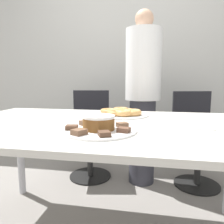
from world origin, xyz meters
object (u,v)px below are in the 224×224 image
object	(u,v)px
office_chair_left	(90,135)
frosted_cake	(99,122)
plate_cake	(99,130)
office_chair_right	(196,140)
plate_donuts	(121,115)
napkin	(204,128)
person_standing	(143,95)

from	to	relation	value
office_chair_left	frosted_cake	bearing A→B (deg)	-81.88
plate_cake	office_chair_right	bearing A→B (deg)	60.06
office_chair_left	plate_cake	world-z (taller)	office_chair_left
plate_cake	plate_donuts	bearing A→B (deg)	85.92
plate_donuts	napkin	size ratio (longest dim) A/B	3.26
plate_cake	napkin	bearing A→B (deg)	17.29
office_chair_right	napkin	xyz separation A→B (m)	(-0.17, -1.04, 0.34)
office_chair_right	frosted_cake	bearing A→B (deg)	-134.92
plate_cake	plate_donuts	size ratio (longest dim) A/B	0.96
office_chair_right	plate_donuts	distance (m)	1.01
office_chair_right	napkin	bearing A→B (deg)	-114.25
person_standing	frosted_cake	bearing A→B (deg)	-98.05
plate_cake	frosted_cake	xyz separation A→B (m)	(-0.00, 0.00, 0.04)
person_standing	plate_cake	distance (m)	1.15
plate_donuts	napkin	world-z (taller)	plate_donuts
office_chair_right	frosted_cake	world-z (taller)	office_chair_right
person_standing	frosted_cake	xyz separation A→B (m)	(-0.16, -1.13, -0.06)
person_standing	plate_donuts	distance (m)	0.64
plate_cake	napkin	world-z (taller)	plate_cake
plate_cake	plate_donuts	world-z (taller)	same
person_standing	office_chair_right	size ratio (longest dim) A/B	1.83
office_chair_left	plate_donuts	size ratio (longest dim) A/B	2.36
office_chair_left	napkin	size ratio (longest dim) A/B	7.71
office_chair_right	napkin	size ratio (longest dim) A/B	7.71
frosted_cake	person_standing	bearing A→B (deg)	81.95
person_standing	napkin	world-z (taller)	person_standing
plate_cake	napkin	size ratio (longest dim) A/B	3.11
office_chair_left	plate_cake	distance (m)	1.31
frosted_cake	plate_cake	bearing A→B (deg)	-63.43
plate_donuts	plate_cake	bearing A→B (deg)	-94.08
person_standing	office_chair_left	distance (m)	0.72
office_chair_left	frosted_cake	size ratio (longest dim) A/B	5.81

